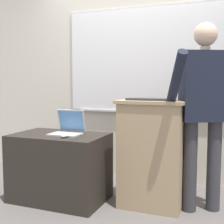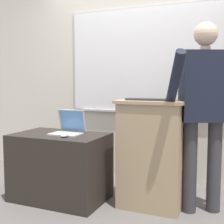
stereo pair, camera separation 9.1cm
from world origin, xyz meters
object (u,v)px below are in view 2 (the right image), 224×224
at_px(laptop, 69,127).
at_px(lectern_podium, 151,154).
at_px(person_presenter, 204,104).
at_px(side_desk, 60,167).
at_px(wireless_keyboard, 149,99).
at_px(computer_mouse_by_laptop, 65,136).

bearing_deg(laptop, lectern_podium, 7.43).
height_order(person_presenter, laptop, person_presenter).
xyz_separation_m(lectern_podium, person_presenter, (0.46, 0.08, 0.49)).
bearing_deg(side_desk, wireless_keyboard, 7.39).
bearing_deg(computer_mouse_by_laptop, wireless_keyboard, 19.12).
height_order(person_presenter, wireless_keyboard, person_presenter).
distance_m(side_desk, person_presenter, 1.56).
xyz_separation_m(laptop, computer_mouse_by_laptop, (0.07, -0.20, -0.06)).
relative_size(lectern_podium, person_presenter, 0.60).
relative_size(person_presenter, computer_mouse_by_laptop, 17.52).
relative_size(side_desk, computer_mouse_by_laptop, 9.43).
bearing_deg(person_presenter, lectern_podium, 163.23).
distance_m(side_desk, wireless_keyboard, 1.16).
xyz_separation_m(wireless_keyboard, computer_mouse_by_laptop, (-0.76, -0.26, -0.35)).
xyz_separation_m(side_desk, wireless_keyboard, (0.91, 0.12, 0.71)).
bearing_deg(wireless_keyboard, laptop, -175.88).
distance_m(lectern_podium, side_desk, 0.96).
relative_size(laptop, computer_mouse_by_laptop, 3.09).
height_order(lectern_podium, wireless_keyboard, wireless_keyboard).
bearing_deg(lectern_podium, side_desk, -169.67).
distance_m(laptop, computer_mouse_by_laptop, 0.22).
xyz_separation_m(person_presenter, computer_mouse_by_laptop, (-1.24, -0.39, -0.32)).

